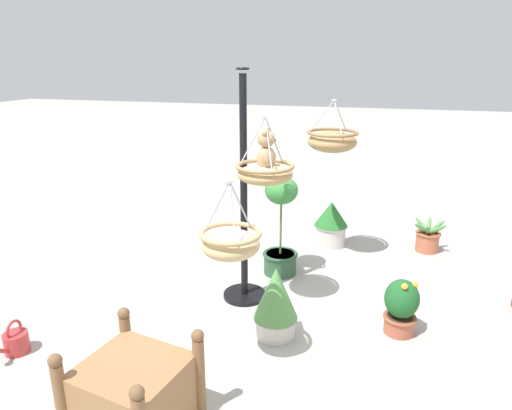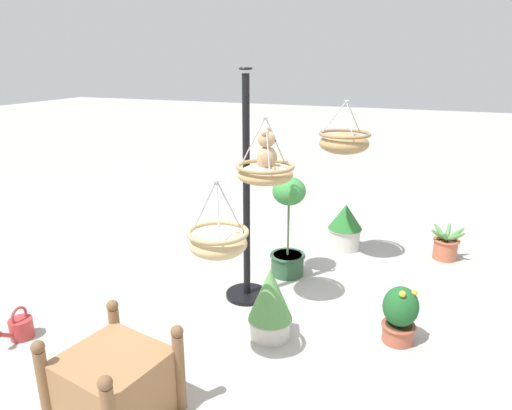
# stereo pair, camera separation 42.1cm
# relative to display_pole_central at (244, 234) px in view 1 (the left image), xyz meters

# --- Properties ---
(ground_plane) EXTENTS (40.00, 40.00, 0.00)m
(ground_plane) POSITION_rel_display_pole_central_xyz_m (0.23, 0.13, -0.70)
(ground_plane) COLOR #ADAAA3
(display_pole_central) EXTENTS (0.44, 0.44, 2.30)m
(display_pole_central) POSITION_rel_display_pole_central_xyz_m (0.00, 0.00, 0.00)
(display_pole_central) COLOR black
(display_pole_central) RESTS_ON ground
(hanging_basket_with_teddy) EXTENTS (0.53, 0.53, 0.61)m
(hanging_basket_with_teddy) POSITION_rel_display_pole_central_xyz_m (0.15, 0.25, 0.68)
(hanging_basket_with_teddy) COLOR tan
(teddy_bear) EXTENTS (0.27, 0.25, 0.40)m
(teddy_bear) POSITION_rel_display_pole_central_xyz_m (0.15, 0.27, 0.86)
(teddy_bear) COLOR tan
(hanging_basket_left_high) EXTENTS (0.58, 0.58, 0.59)m
(hanging_basket_left_high) POSITION_rel_display_pole_central_xyz_m (-1.17, 0.70, 0.78)
(hanging_basket_left_high) COLOR #A37F51
(hanging_basket_right_low) EXTENTS (0.46, 0.46, 0.59)m
(hanging_basket_right_low) POSITION_rel_display_pole_central_xyz_m (1.12, 0.25, 0.38)
(hanging_basket_right_low) COLOR tan
(wooden_planter_box) EXTENTS (0.80, 0.82, 0.67)m
(wooden_planter_box) POSITION_rel_display_pole_central_xyz_m (1.89, -0.18, -0.43)
(wooden_planter_box) COLOR #9E7047
(wooden_planter_box) RESTS_ON ground
(potted_plant_fern_front) EXTENTS (0.41, 0.41, 1.15)m
(potted_plant_fern_front) POSITION_rel_display_pole_central_xyz_m (-0.64, 0.23, -0.13)
(potted_plant_fern_front) COLOR #2D5638
(potted_plant_fern_front) RESTS_ON ground
(potted_plant_flowering_red) EXTENTS (0.45, 0.43, 0.42)m
(potted_plant_flowering_red) POSITION_rel_display_pole_central_xyz_m (-1.78, 1.91, -0.53)
(potted_plant_flowering_red) COLOR #BC6042
(potted_plant_flowering_red) RESTS_ON ground
(potted_plant_tall_leafy) EXTENTS (0.43, 0.43, 0.60)m
(potted_plant_tall_leafy) POSITION_rel_display_pole_central_xyz_m (-1.64, 0.68, -0.39)
(potted_plant_tall_leafy) COLOR beige
(potted_plant_tall_leafy) RESTS_ON ground
(potted_plant_bushy_green) EXTENTS (0.39, 0.39, 0.66)m
(potted_plant_bushy_green) POSITION_rel_display_pole_central_xyz_m (0.59, 0.47, -0.37)
(potted_plant_bushy_green) COLOR beige
(potted_plant_bushy_green) RESTS_ON ground
(potted_plant_small_succulent) EXTENTS (0.30, 0.30, 0.54)m
(potted_plant_small_succulent) POSITION_rel_display_pole_central_xyz_m (0.25, 1.54, -0.43)
(potted_plant_small_succulent) COLOR #AD563D
(potted_plant_small_succulent) RESTS_ON ground
(watering_can) EXTENTS (0.35, 0.20, 0.30)m
(watering_can) POSITION_rel_display_pole_central_xyz_m (1.44, -1.57, -0.60)
(watering_can) COLOR #B23333
(watering_can) RESTS_ON ground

